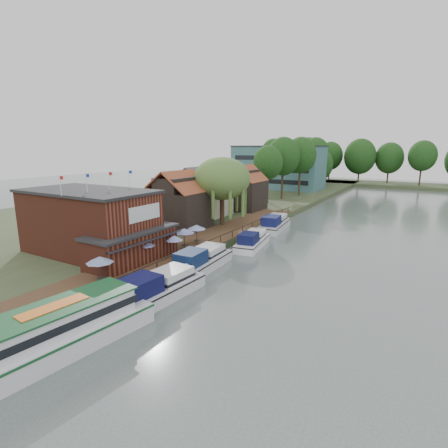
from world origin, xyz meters
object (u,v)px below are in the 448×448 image
Objects in this scene: cottage_a at (178,200)px; cottage_b at (200,191)px; umbrella_1 at (145,252)px; umbrella_4 at (197,234)px; pub at (102,223)px; hotel_block at (278,167)px; cruiser_3 at (275,222)px; swan at (100,312)px; cottage_c at (244,188)px; cruiser_1 at (201,258)px; cruiser_0 at (158,285)px; tour_boat at (45,333)px; umbrella_3 at (185,238)px; umbrella_0 at (100,269)px; willow at (222,192)px; umbrella_2 at (174,246)px; cruiser_2 at (252,239)px.

cottage_a and cottage_b have the same top height.
umbrella_1 is at bearing -64.30° from cottage_a.
pub is at bearing -125.36° from umbrella_4.
hotel_block is 72.34m from umbrella_1.
cruiser_3 is at bearing 76.99° from umbrella_4.
umbrella_1 is 1.00× the size of umbrella_4.
swan is at bearing -98.30° from cruiser_3.
pub is 2.35× the size of cottage_c.
cottage_a reaches higher than umbrella_4.
cruiser_1 is at bearing -70.75° from cottage_c.
pub reaches higher than cruiser_0.
swan is (-1.64, 5.46, -1.37)m from tour_boat.
umbrella_1 is at bearing -78.72° from hotel_block.
umbrella_4 is (6.40, -24.99, -2.96)m from cottage_c.
cruiser_1 is (14.50, -21.06, -3.96)m from cottage_b.
umbrella_3 is (7.28, -8.31, -2.96)m from cottage_a.
tour_boat is at bearing -67.38° from cottage_a.
cottage_c is (4.00, 9.00, 0.00)m from cottage_b.
umbrella_4 is at bearing -76.92° from hotel_block.
pub is 8.28× the size of umbrella_0.
pub is 6.56m from umbrella_1.
cottage_b is 9.85m from cottage_c.
cottage_c is 0.82× the size of willow.
pub is 8.42× the size of umbrella_2.
umbrella_1 is at bearing -110.85° from umbrella_2.
cottage_c is 0.81× the size of cruiser_1.
cottage_c is 40.14m from cruiser_0.
cottage_a is at bearing 115.70° from umbrella_1.
cruiser_3 is at bearing 87.81° from cruiser_2.
cottage_c reaches higher than umbrella_4.
tour_boat is at bearing -60.38° from umbrella_0.
cruiser_0 is (19.60, -75.23, -5.82)m from hotel_block.
umbrella_0 is at bearing 136.89° from swan.
umbrella_1 is at bearing -91.44° from umbrella_3.
umbrella_0 and umbrella_2 have the same top height.
cottage_c is 0.81× the size of cruiser_3.
willow is at bearing 103.06° from umbrella_2.
hotel_block is at bearing 107.26° from cruiser_0.
cruiser_0 is at bearing -56.77° from cottage_a.
cottage_c is (8.00, -37.00, -1.90)m from hotel_block.
cottage_b reaches higher than cruiser_3.
umbrella_1 is 25.30m from cruiser_3.
umbrella_0 is 0.98× the size of umbrella_3.
umbrella_4 is 23.69m from tour_boat.
umbrella_2 is at bearing -62.26° from cottage_b.
cruiser_2 is at bearing 51.63° from pub.
cottage_b reaches higher than umbrella_4.
hotel_block is 56.47m from cottage_a.
cottage_a is 0.82× the size of cruiser_3.
willow reaches higher than cottage_c.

